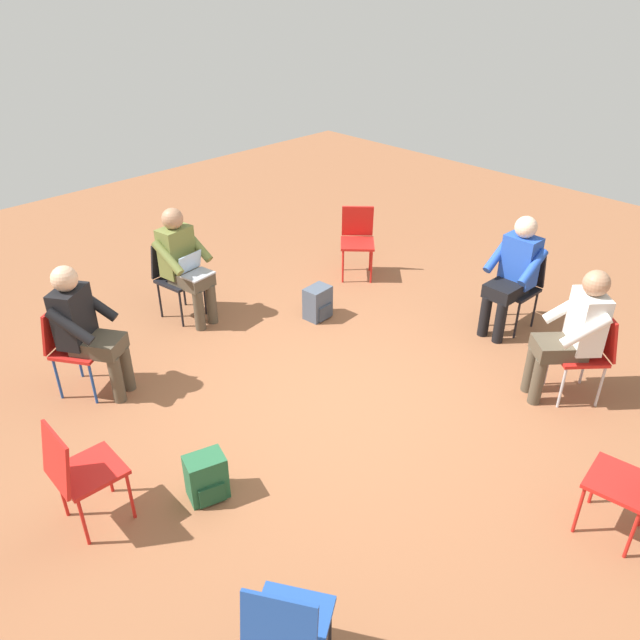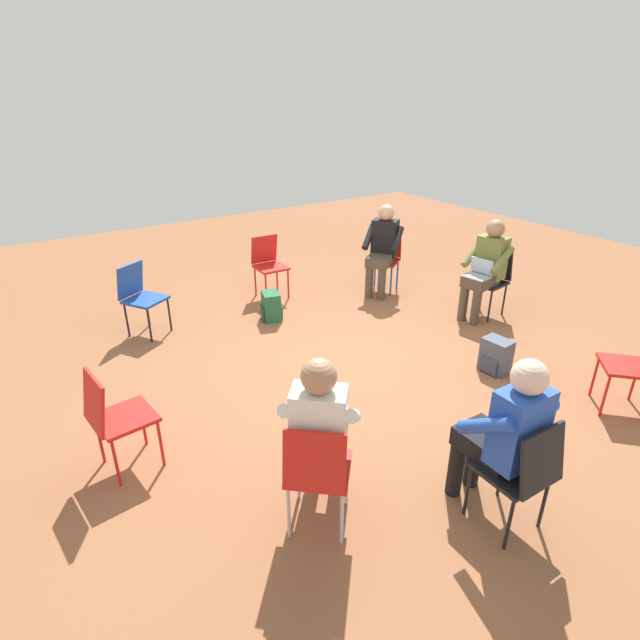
{
  "view_description": "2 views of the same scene",
  "coord_description": "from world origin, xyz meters",
  "px_view_note": "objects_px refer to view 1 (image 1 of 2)",
  "views": [
    {
      "loc": [
        -3.2,
        -3.06,
        3.43
      ],
      "look_at": [
        0.22,
        0.4,
        0.59
      ],
      "focal_mm": 35.0,
      "sensor_mm": 36.0,
      "label": 1
    },
    {
      "loc": [
        3.67,
        -2.81,
        2.66
      ],
      "look_at": [
        -0.11,
        -0.29,
        0.55
      ],
      "focal_mm": 28.0,
      "sensor_mm": 36.0,
      "label": 2
    }
  ],
  "objects_px": {
    "chair_south": "(635,481)",
    "chair_north": "(175,273)",
    "chair_west": "(78,469)",
    "person_in_white": "(574,329)",
    "backpack_by_empty_chair": "(318,304)",
    "person_in_blue": "(514,270)",
    "person_with_laptop": "(184,260)",
    "chair_northeast": "(357,237)",
    "chair_southwest": "(286,628)",
    "chair_east": "(520,283)",
    "chair_northwest": "(72,343)",
    "person_in_black": "(85,325)",
    "backpack_near_laptop_user": "(207,479)",
    "chair_southeast": "(588,348)"
  },
  "relations": [
    {
      "from": "chair_southwest",
      "to": "chair_northwest",
      "type": "bearing_deg",
      "value": 140.63
    },
    {
      "from": "chair_northeast",
      "to": "chair_southwest",
      "type": "bearing_deg",
      "value": 84.77
    },
    {
      "from": "chair_east",
      "to": "backpack_near_laptop_user",
      "type": "distance_m",
      "value": 3.83
    },
    {
      "from": "chair_south",
      "to": "backpack_near_laptop_user",
      "type": "relative_size",
      "value": 2.36
    },
    {
      "from": "chair_east",
      "to": "backpack_near_laptop_user",
      "type": "height_order",
      "value": "chair_east"
    },
    {
      "from": "chair_southwest",
      "to": "chair_northwest",
      "type": "xyz_separation_m",
      "value": [
        0.46,
        3.33,
        0.0
      ]
    },
    {
      "from": "chair_northwest",
      "to": "person_with_laptop",
      "type": "xyz_separation_m",
      "value": [
        1.44,
        0.38,
        0.2
      ]
    },
    {
      "from": "person_with_laptop",
      "to": "backpack_near_laptop_user",
      "type": "height_order",
      "value": "person_with_laptop"
    },
    {
      "from": "chair_northwest",
      "to": "person_with_laptop",
      "type": "bearing_deg",
      "value": 161.49
    },
    {
      "from": "chair_west",
      "to": "person_in_black",
      "type": "distance_m",
      "value": 1.6
    },
    {
      "from": "chair_east",
      "to": "person_in_black",
      "type": "relative_size",
      "value": 0.69
    },
    {
      "from": "person_in_blue",
      "to": "backpack_near_laptop_user",
      "type": "relative_size",
      "value": 3.44
    },
    {
      "from": "chair_east",
      "to": "chair_northeast",
      "type": "relative_size",
      "value": 1.0
    },
    {
      "from": "chair_northeast",
      "to": "backpack_near_laptop_user",
      "type": "relative_size",
      "value": 2.36
    },
    {
      "from": "chair_northwest",
      "to": "backpack_near_laptop_user",
      "type": "height_order",
      "value": "chair_northwest"
    },
    {
      "from": "chair_west",
      "to": "backpack_near_laptop_user",
      "type": "distance_m",
      "value": 0.89
    },
    {
      "from": "person_with_laptop",
      "to": "chair_south",
      "type": "bearing_deg",
      "value": 86.81
    },
    {
      "from": "chair_west",
      "to": "chair_southeast",
      "type": "bearing_deg",
      "value": 67.89
    },
    {
      "from": "chair_southwest",
      "to": "person_in_black",
      "type": "bearing_deg",
      "value": 138.69
    },
    {
      "from": "chair_west",
      "to": "backpack_by_empty_chair",
      "type": "height_order",
      "value": "chair_west"
    },
    {
      "from": "person_in_white",
      "to": "backpack_by_empty_chair",
      "type": "xyz_separation_m",
      "value": [
        -0.56,
        2.54,
        -0.54
      ]
    },
    {
      "from": "chair_southwest",
      "to": "chair_west",
      "type": "distance_m",
      "value": 1.82
    },
    {
      "from": "person_in_blue",
      "to": "chair_southwest",
      "type": "bearing_deg",
      "value": 107.64
    },
    {
      "from": "chair_west",
      "to": "person_in_black",
      "type": "relative_size",
      "value": 0.69
    },
    {
      "from": "chair_south",
      "to": "backpack_near_laptop_user",
      "type": "distance_m",
      "value": 2.9
    },
    {
      "from": "chair_northwest",
      "to": "person_in_black",
      "type": "relative_size",
      "value": 0.69
    },
    {
      "from": "chair_west",
      "to": "person_in_white",
      "type": "distance_m",
      "value": 4.04
    },
    {
      "from": "person_with_laptop",
      "to": "chair_southwest",
      "type": "bearing_deg",
      "value": 54.72
    },
    {
      "from": "chair_northwest",
      "to": "chair_east",
      "type": "height_order",
      "value": "same"
    },
    {
      "from": "chair_southeast",
      "to": "backpack_near_laptop_user",
      "type": "xyz_separation_m",
      "value": [
        -3.09,
        1.34,
        -0.34
      ]
    },
    {
      "from": "backpack_by_empty_chair",
      "to": "person_in_blue",
      "type": "bearing_deg",
      "value": -51.95
    },
    {
      "from": "chair_southwest",
      "to": "person_in_blue",
      "type": "bearing_deg",
      "value": 74.28
    },
    {
      "from": "chair_northeast",
      "to": "person_in_black",
      "type": "distance_m",
      "value": 3.47
    },
    {
      "from": "chair_north",
      "to": "chair_south",
      "type": "xyz_separation_m",
      "value": [
        0.41,
        -4.7,
        0.0
      ]
    },
    {
      "from": "chair_northwest",
      "to": "person_in_blue",
      "type": "relative_size",
      "value": 0.69
    },
    {
      "from": "backpack_near_laptop_user",
      "to": "person_with_laptop",
      "type": "bearing_deg",
      "value": 58.34
    },
    {
      "from": "chair_east",
      "to": "backpack_by_empty_chair",
      "type": "height_order",
      "value": "chair_east"
    },
    {
      "from": "chair_east",
      "to": "backpack_near_laptop_user",
      "type": "relative_size",
      "value": 2.36
    },
    {
      "from": "person_in_black",
      "to": "chair_west",
      "type": "bearing_deg",
      "value": 27.5
    },
    {
      "from": "chair_west",
      "to": "person_in_black",
      "type": "height_order",
      "value": "person_in_black"
    },
    {
      "from": "chair_southwest",
      "to": "chair_southeast",
      "type": "bearing_deg",
      "value": 60.03
    },
    {
      "from": "chair_southwest",
      "to": "person_in_black",
      "type": "relative_size",
      "value": 0.69
    },
    {
      "from": "chair_northwest",
      "to": "chair_north",
      "type": "xyz_separation_m",
      "value": [
        1.42,
        0.55,
        0.0
      ]
    },
    {
      "from": "chair_southwest",
      "to": "chair_east",
      "type": "relative_size",
      "value": 1.0
    },
    {
      "from": "chair_east",
      "to": "person_in_white",
      "type": "distance_m",
      "value": 1.29
    },
    {
      "from": "chair_northwest",
      "to": "person_in_blue",
      "type": "bearing_deg",
      "value": 116.48
    },
    {
      "from": "person_with_laptop",
      "to": "chair_west",
      "type": "bearing_deg",
      "value": 33.61
    },
    {
      "from": "chair_south",
      "to": "chair_north",
      "type": "bearing_deg",
      "value": 88.27
    },
    {
      "from": "chair_south",
      "to": "chair_east",
      "type": "xyz_separation_m",
      "value": [
        2.02,
        1.99,
        0.0
      ]
    },
    {
      "from": "chair_northeast",
      "to": "backpack_by_empty_chair",
      "type": "relative_size",
      "value": 2.36
    }
  ]
}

